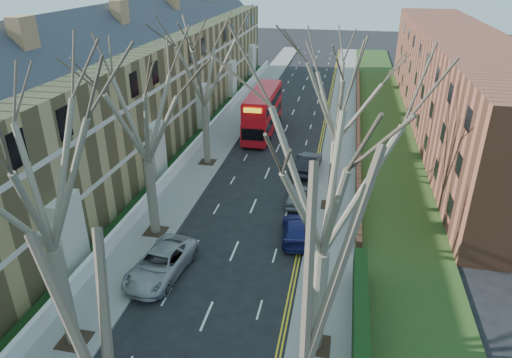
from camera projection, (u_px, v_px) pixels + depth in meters
The scene contains 16 objects.
pavement_left at pixel (233, 124), 51.20m from camera, with size 3.00×102.00×0.12m, color slate.
pavement_right at pixel (342, 131), 49.07m from camera, with size 3.00×102.00×0.12m, color slate.
terrace_left at pixel (133, 91), 43.12m from camera, with size 9.70×78.00×13.60m.
flats_right at pixel (456, 82), 48.45m from camera, with size 13.97×54.00×10.00m.
front_wall_left at pixel (197, 144), 44.18m from camera, with size 0.30×78.00×1.00m.
grass_verge_right at pixel (385, 133), 48.24m from camera, with size 6.00×102.00×0.06m.
tree_left_mid at pixel (33, 161), 17.87m from camera, with size 10.50×10.50×14.71m.
tree_left_far at pixel (141, 100), 26.85m from camera, with size 10.15×10.15×14.22m.
tree_left_dist at pixel (202, 56), 37.32m from camera, with size 10.50×10.50×14.71m.
tree_right_mid at pixel (329, 164), 17.62m from camera, with size 10.50×10.50×14.71m.
tree_right_far at pixel (340, 85), 30.13m from camera, with size 10.15×10.15×14.22m.
double_decker_bus at pixel (263, 113), 47.81m from camera, with size 2.75×10.71×4.49m.
car_left_far at pixel (161, 264), 26.44m from camera, with size 2.58×5.60×1.56m, color #9A9A9F.
car_right_near at pixel (296, 230), 30.01m from camera, with size 1.81×4.44×1.29m, color navy.
car_right_mid at pixel (297, 195), 34.39m from camera, with size 1.52×3.78×1.29m, color gray.
car_right_far at pixel (308, 163), 39.48m from camera, with size 1.70×4.88×1.61m, color black.
Camera 1 is at (6.10, -8.38, 16.64)m, focal length 32.00 mm.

